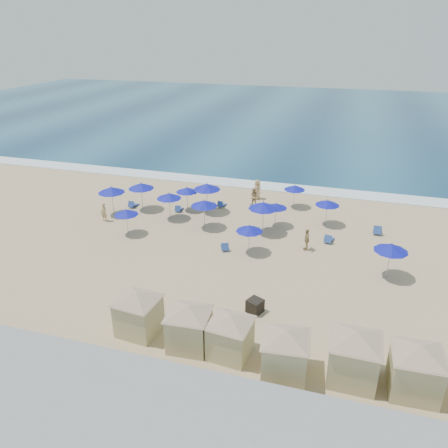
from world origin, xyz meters
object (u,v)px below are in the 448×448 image
at_px(cabana_0, 138,307).
at_px(umbrella_12, 169,196).
at_px(umbrella_4, 207,187).
at_px(cabana_1, 189,321).
at_px(umbrella_1, 111,190).
at_px(cabana_2, 230,330).
at_px(umbrella_10, 328,203).
at_px(umbrella_5, 204,203).
at_px(umbrella_11, 391,248).
at_px(trash_bin, 255,306).
at_px(umbrella_6, 249,228).
at_px(cabana_3, 285,346).
at_px(beachgoer_3, 257,189).
at_px(umbrella_8, 263,205).
at_px(cabana_5, 417,363).
at_px(cabana_4, 355,349).
at_px(umbrella_9, 295,188).
at_px(umbrella_2, 187,190).
at_px(beachgoer_1, 254,197).
at_px(beachgoer_0, 104,212).
at_px(umbrella_0, 141,186).
at_px(umbrella_7, 276,206).
at_px(beachgoer_2, 307,239).
at_px(umbrella_3, 126,212).

distance_m(cabana_0, umbrella_12, 14.98).
bearing_deg(umbrella_4, cabana_1, -74.21).
relative_size(cabana_0, umbrella_1, 1.66).
xyz_separation_m(cabana_2, umbrella_10, (3.23, 17.14, 0.46)).
distance_m(umbrella_5, umbrella_12, 3.49).
bearing_deg(cabana_1, umbrella_11, 45.19).
bearing_deg(trash_bin, umbrella_6, 130.96).
relative_size(cabana_3, beachgoer_3, 2.31).
height_order(umbrella_6, umbrella_8, umbrella_8).
relative_size(umbrella_8, umbrella_10, 1.19).
xyz_separation_m(cabana_1, umbrella_8, (0.74, 14.15, 0.77)).
relative_size(cabana_5, umbrella_11, 1.82).
xyz_separation_m(trash_bin, umbrella_8, (-1.78, 10.38, 1.91)).
bearing_deg(umbrella_5, umbrella_12, 165.58).
xyz_separation_m(cabana_3, cabana_4, (3.02, 0.57, 0.11)).
height_order(umbrella_1, umbrella_4, umbrella_4).
relative_size(umbrella_8, umbrella_9, 1.24).
relative_size(cabana_2, umbrella_2, 1.87).
relative_size(cabana_4, umbrella_12, 1.97).
bearing_deg(beachgoer_1, cabana_3, -48.84).
xyz_separation_m(trash_bin, umbrella_6, (-2.03, 6.87, 1.50)).
distance_m(cabana_1, umbrella_4, 17.58).
height_order(cabana_3, beachgoer_0, cabana_3).
distance_m(trash_bin, beachgoer_1, 16.21).
bearing_deg(beachgoer_1, umbrella_4, -119.27).
distance_m(umbrella_6, umbrella_8, 3.54).
distance_m(umbrella_0, umbrella_1, 2.57).
bearing_deg(umbrella_7, umbrella_5, -160.59).
distance_m(cabana_3, beachgoer_0, 21.68).
xyz_separation_m(trash_bin, umbrella_2, (-9.11, 13.05, 1.51)).
bearing_deg(trash_bin, cabana_2, -71.29).
distance_m(umbrella_5, umbrella_11, 14.33).
relative_size(umbrella_10, beachgoer_2, 1.36).
bearing_deg(umbrella_1, umbrella_9, 22.66).
height_order(umbrella_11, beachgoer_1, umbrella_11).
xyz_separation_m(cabana_0, umbrella_4, (-1.82, 16.59, 0.79)).
bearing_deg(beachgoer_1, cabana_5, -34.76).
bearing_deg(umbrella_12, cabana_1, -63.40).
relative_size(umbrella_3, beachgoer_2, 1.30).
bearing_deg(umbrella_3, cabana_3, -38.88).
bearing_deg(umbrella_2, cabana_5, -44.50).
xyz_separation_m(cabana_1, umbrella_7, (1.46, 15.66, 0.25)).
distance_m(cabana_0, cabana_2, 5.11).
xyz_separation_m(cabana_4, umbrella_5, (-11.87, 13.74, 0.43)).
bearing_deg(umbrella_5, umbrella_2, 130.73).
relative_size(umbrella_4, umbrella_9, 1.26).
distance_m(umbrella_5, umbrella_6, 5.43).
height_order(cabana_3, cabana_5, cabana_5).
xyz_separation_m(cabana_1, umbrella_0, (-10.44, 15.79, 0.67)).
relative_size(umbrella_7, umbrella_12, 0.87).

